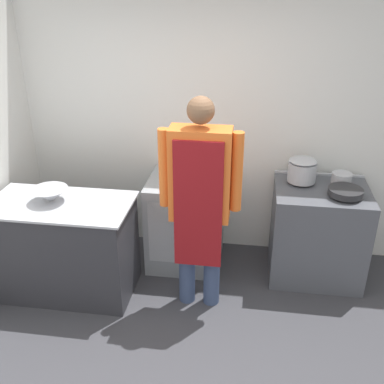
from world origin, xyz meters
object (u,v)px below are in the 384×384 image
Objects in this scene: fridge_unit at (186,221)px; saute_pan at (346,192)px; mixing_bowl at (50,195)px; person_cook at (200,194)px; sauce_pot at (342,178)px; stock_pot at (302,170)px; stove at (317,232)px.

fridge_unit is 1.52m from saute_pan.
saute_pan is (2.50, 0.43, -0.00)m from mixing_bowl.
saute_pan is at bearing 9.82° from mixing_bowl.
person_cook is 5.89× the size of mixing_bowl.
saute_pan is at bearing -90.00° from sauce_pot.
person_cook is 1.30m from saute_pan.
stock_pot is 0.86× the size of saute_pan.
sauce_pot is at bearing 30.45° from person_cook.
mixing_bowl is (-1.07, -0.59, 0.50)m from fridge_unit.
mixing_bowl is 2.25m from stock_pot.
stock_pot is (-0.19, 0.12, 0.58)m from stove.
mixing_bowl is (-1.29, 0.04, -0.11)m from person_cook.
sauce_pot is (2.50, 0.68, 0.02)m from mixing_bowl.
sauce_pot reaches higher than fridge_unit.
saute_pan is (1.21, 0.47, -0.12)m from person_cook.
mixing_bowl reaches higher than stove.
fridge_unit is 1.22m from stock_pot.
mixing_bowl is at bearing -164.87° from sauce_pot.
fridge_unit is at bearing 173.64° from saute_pan.
person_cook reaches higher than stock_pot.
stock_pot is 0.44m from saute_pan.
stove is 0.50× the size of person_cook.
stock_pot is at bearing 4.50° from fridge_unit.
stove is 1.02× the size of fridge_unit.
person_cook is at bearing -1.59° from mixing_bowl.
stove is 2.44m from mixing_bowl.
stove is 3.05× the size of saute_pan.
stove is 0.56m from sauce_pot.
saute_pan is 0.24m from sauce_pot.
stove is 1.34m from person_cook.
stove is 2.92× the size of mixing_bowl.
fridge_unit is 2.98× the size of saute_pan.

